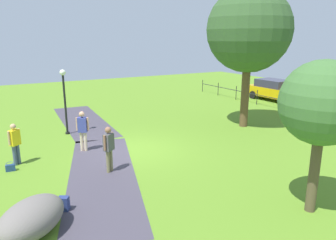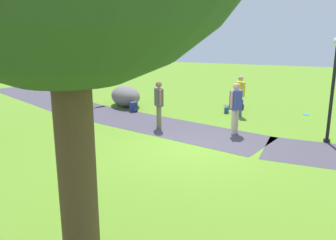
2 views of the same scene
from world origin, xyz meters
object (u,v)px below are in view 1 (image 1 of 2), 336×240
at_px(young_tree_near_path, 323,104).
at_px(lamp_post, 64,94).
at_px(man_near_boulder, 83,128).
at_px(passerby_on_path, 109,146).
at_px(handbag_on_grass, 10,167).
at_px(backpack_by_boulder, 64,204).
at_px(parked_coupe_black, 275,90).
at_px(large_shade_tree, 249,30).
at_px(woman_with_handbag, 15,141).
at_px(lawn_boulder, 32,218).

bearing_deg(young_tree_near_path, lamp_post, -158.89).
distance_m(lamp_post, man_near_boulder, 3.01).
xyz_separation_m(man_near_boulder, passerby_on_path, (2.60, 0.21, -0.03)).
bearing_deg(handbag_on_grass, backpack_by_boulder, 16.22).
height_order(backpack_by_boulder, parked_coupe_black, parked_coupe_black).
height_order(passerby_on_path, handbag_on_grass, passerby_on_path).
distance_m(backpack_by_boulder, parked_coupe_black, 19.41).
distance_m(large_shade_tree, backpack_by_boulder, 12.09).
distance_m(passerby_on_path, backpack_by_boulder, 2.84).
bearing_deg(lamp_post, handbag_on_grass, -37.76).
xyz_separation_m(young_tree_near_path, woman_with_handbag, (-7.60, -6.67, -2.08)).
xyz_separation_m(young_tree_near_path, lawn_boulder, (-2.57, -6.77, -2.54)).
distance_m(lamp_post, woman_with_handbag, 4.13).
height_order(lawn_boulder, passerby_on_path, passerby_on_path).
height_order(large_shade_tree, backpack_by_boulder, large_shade_tree).
xyz_separation_m(large_shade_tree, woman_with_handbag, (-0.15, -11.12, -4.08)).
distance_m(woman_with_handbag, backpack_by_boulder, 4.37).
bearing_deg(large_shade_tree, backpack_by_boulder, -68.40).
height_order(large_shade_tree, parked_coupe_black, large_shade_tree).
xyz_separation_m(woman_with_handbag, handbag_on_grass, (0.55, -0.28, -0.77)).
bearing_deg(lamp_post, passerby_on_path, 2.62).
bearing_deg(large_shade_tree, passerby_on_path, -75.15).
bearing_deg(woman_with_handbag, young_tree_near_path, 41.25).
bearing_deg(passerby_on_path, backpack_by_boulder, -46.72).
bearing_deg(woman_with_handbag, backpack_by_boulder, 10.64).
height_order(woman_with_handbag, backpack_by_boulder, woman_with_handbag).
height_order(young_tree_near_path, man_near_boulder, young_tree_near_path).
bearing_deg(backpack_by_boulder, man_near_boulder, 158.23).
bearing_deg(backpack_by_boulder, lawn_boulder, -48.25).
distance_m(young_tree_near_path, lamp_post, 11.50).
relative_size(man_near_boulder, handbag_on_grass, 5.22).
bearing_deg(parked_coupe_black, lawn_boulder, -63.33).
bearing_deg(backpack_by_boulder, handbag_on_grass, -163.78).
xyz_separation_m(lawn_boulder, backpack_by_boulder, (-0.80, 0.90, -0.26)).
height_order(woman_with_handbag, man_near_boulder, man_near_boulder).
xyz_separation_m(lawn_boulder, man_near_boulder, (-5.28, 2.69, 0.54)).
distance_m(lawn_boulder, woman_with_handbag, 5.06).
relative_size(lamp_post, backpack_by_boulder, 7.93).
bearing_deg(large_shade_tree, woman_with_handbag, -90.75).
height_order(young_tree_near_path, lamp_post, young_tree_near_path).
relative_size(young_tree_near_path, handbag_on_grass, 12.63).
xyz_separation_m(young_tree_near_path, parked_coupe_black, (-11.80, 11.60, -2.18)).
distance_m(large_shade_tree, young_tree_near_path, 8.91).
distance_m(lawn_boulder, backpack_by_boulder, 1.23).
bearing_deg(passerby_on_path, young_tree_near_path, 36.45).
height_order(large_shade_tree, woman_with_handbag, large_shade_tree).
relative_size(large_shade_tree, lawn_boulder, 3.25).
height_order(large_shade_tree, lawn_boulder, large_shade_tree).
relative_size(lawn_boulder, handbag_on_grass, 6.75).
bearing_deg(woman_with_handbag, large_shade_tree, 89.25).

